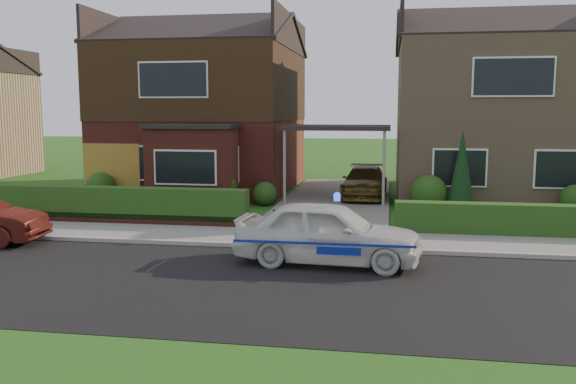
# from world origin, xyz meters

# --- Properties ---
(ground) EXTENTS (120.00, 120.00, 0.00)m
(ground) POSITION_xyz_m (0.00, 0.00, 0.00)
(ground) COLOR #174A13
(ground) RESTS_ON ground
(road) EXTENTS (60.00, 6.00, 0.02)m
(road) POSITION_xyz_m (0.00, 0.00, 0.00)
(road) COLOR black
(road) RESTS_ON ground
(kerb) EXTENTS (60.00, 0.16, 0.12)m
(kerb) POSITION_xyz_m (0.00, 3.05, 0.06)
(kerb) COLOR #9E9993
(kerb) RESTS_ON ground
(sidewalk) EXTENTS (60.00, 2.00, 0.10)m
(sidewalk) POSITION_xyz_m (0.00, 4.10, 0.05)
(sidewalk) COLOR slate
(sidewalk) RESTS_ON ground
(driveway) EXTENTS (3.80, 12.00, 0.12)m
(driveway) POSITION_xyz_m (0.00, 11.00, 0.06)
(driveway) COLOR #666059
(driveway) RESTS_ON ground
(house_left) EXTENTS (7.50, 9.53, 7.25)m
(house_left) POSITION_xyz_m (-5.78, 13.90, 3.81)
(house_left) COLOR maroon
(house_left) RESTS_ON ground
(house_right) EXTENTS (7.50, 8.06, 7.25)m
(house_right) POSITION_xyz_m (5.80, 13.99, 3.66)
(house_right) COLOR #9C7C5F
(house_right) RESTS_ON ground
(carport_link) EXTENTS (3.80, 3.00, 2.77)m
(carport_link) POSITION_xyz_m (0.00, 10.95, 2.66)
(carport_link) COLOR black
(carport_link) RESTS_ON ground
(garage_door) EXTENTS (2.20, 0.10, 2.10)m
(garage_door) POSITION_xyz_m (-8.25, 9.96, 1.05)
(garage_door) COLOR olive
(garage_door) RESTS_ON ground
(dwarf_wall) EXTENTS (7.70, 0.25, 0.36)m
(dwarf_wall) POSITION_xyz_m (-5.80, 5.30, 0.18)
(dwarf_wall) COLOR maroon
(dwarf_wall) RESTS_ON ground
(hedge_left) EXTENTS (7.50, 0.55, 0.90)m
(hedge_left) POSITION_xyz_m (-5.80, 5.45, 0.00)
(hedge_left) COLOR #183C13
(hedge_left) RESTS_ON ground
(hedge_right) EXTENTS (7.50, 0.55, 0.80)m
(hedge_right) POSITION_xyz_m (5.80, 5.35, 0.00)
(hedge_right) COLOR #183C13
(hedge_right) RESTS_ON ground
(shrub_left_far) EXTENTS (1.08, 1.08, 1.08)m
(shrub_left_far) POSITION_xyz_m (-8.50, 9.50, 0.54)
(shrub_left_far) COLOR #183C13
(shrub_left_far) RESTS_ON ground
(shrub_left_mid) EXTENTS (1.32, 1.32, 1.32)m
(shrub_left_mid) POSITION_xyz_m (-4.00, 9.30, 0.66)
(shrub_left_mid) COLOR #183C13
(shrub_left_mid) RESTS_ON ground
(shrub_left_near) EXTENTS (0.84, 0.84, 0.84)m
(shrub_left_near) POSITION_xyz_m (-2.40, 9.60, 0.42)
(shrub_left_near) COLOR #183C13
(shrub_left_near) RESTS_ON ground
(shrub_right_near) EXTENTS (1.20, 1.20, 1.20)m
(shrub_right_near) POSITION_xyz_m (3.20, 9.40, 0.60)
(shrub_right_near) COLOR #183C13
(shrub_right_near) RESTS_ON ground
(shrub_right_mid) EXTENTS (0.96, 0.96, 0.96)m
(shrub_right_mid) POSITION_xyz_m (7.80, 9.50, 0.48)
(shrub_right_mid) COLOR #183C13
(shrub_right_mid) RESTS_ON ground
(conifer_a) EXTENTS (0.90, 0.90, 2.60)m
(conifer_a) POSITION_xyz_m (4.20, 9.20, 1.30)
(conifer_a) COLOR black
(conifer_a) RESTS_ON ground
(police_car) EXTENTS (3.71, 4.13, 1.54)m
(police_car) POSITION_xyz_m (0.60, 1.81, 0.69)
(police_car) COLOR silver
(police_car) RESTS_ON ground
(driveway_car) EXTENTS (1.66, 3.91, 1.12)m
(driveway_car) POSITION_xyz_m (1.00, 11.44, 0.68)
(driveway_car) COLOR brown
(driveway_car) RESTS_ON driveway
(potted_plant_a) EXTENTS (0.41, 0.28, 0.78)m
(potted_plant_a) POSITION_xyz_m (-4.99, 9.00, 0.39)
(potted_plant_a) COLOR gray
(potted_plant_a) RESTS_ON ground
(potted_plant_b) EXTENTS (0.51, 0.50, 0.73)m
(potted_plant_b) POSITION_xyz_m (-6.29, 6.67, 0.36)
(potted_plant_b) COLOR gray
(potted_plant_b) RESTS_ON ground
(potted_plant_c) EXTENTS (0.42, 0.42, 0.72)m
(potted_plant_c) POSITION_xyz_m (-2.50, 6.60, 0.36)
(potted_plant_c) COLOR gray
(potted_plant_c) RESTS_ON ground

